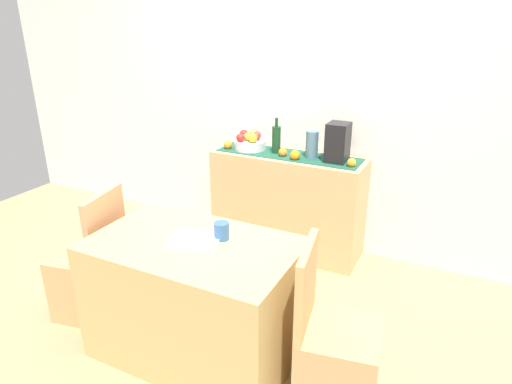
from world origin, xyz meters
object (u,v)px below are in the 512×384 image
Objects in this scene: sideboard_console at (287,203)px; coffee_maker at (338,143)px; wine_bottle at (276,139)px; dining_table at (196,298)px; coffee_cup at (222,231)px; open_book at (195,240)px; fruit_bowl at (250,145)px; chair_near_window at (92,278)px; chair_by_corner at (334,358)px; ceramic_vase at (312,145)px.

coffee_maker reaches higher than sideboard_console.
wine_bottle is 0.25× the size of dining_table.
coffee_cup is at bearing -79.15° from wine_bottle.
sideboard_console reaches higher than open_book.
open_book is at bearing -75.16° from fruit_bowl.
chair_near_window is at bearing 165.45° from open_book.
fruit_bowl is at bearing 71.41° from chair_near_window.
sideboard_console is at bearing 59.66° from chair_near_window.
coffee_cup is at bearing -69.36° from fruit_bowl.
dining_table is 0.45m from coffee_cup.
chair_by_corner is at bearing -0.19° from dining_table.
chair_by_corner is at bearing -72.05° from coffee_maker.
fruit_bowl reaches higher than dining_table.
wine_bottle reaches higher than dining_table.
dining_table is (0.13, -1.43, -0.61)m from wine_bottle.
coffee_maker is at bearing 78.66° from coffee_cup.
open_book is 0.16m from coffee_cup.
ceramic_vase is at bearing 115.14° from chair_by_corner.
dining_table is at bearing -138.09° from coffee_cup.
ceramic_vase is 1.44m from open_book.
coffee_maker reaches higher than open_book.
ceramic_vase reaches higher than fruit_bowl.
sideboard_console is 4.53× the size of open_book.
coffee_cup is (-0.26, -1.32, -0.22)m from coffee_maker.
coffee_cup is (0.12, 0.11, 0.42)m from dining_table.
chair_near_window is at bearing -173.67° from coffee_cup.
sideboard_console is 1.66m from chair_near_window.
fruit_bowl is 0.88× the size of coffee_maker.
wine_bottle reaches higher than sideboard_console.
fruit_bowl is at bearing 89.18° from open_book.
chair_by_corner reaches higher than open_book.
sideboard_console is at bearing -0.00° from wine_bottle.
dining_table is at bearing -97.18° from ceramic_vase.
chair_by_corner reaches higher than dining_table.
chair_by_corner is at bearing -58.74° from sideboard_console.
chair_near_window is at bearing -120.34° from sideboard_console.
chair_by_corner is (1.22, -1.43, -0.64)m from fruit_bowl.
chair_near_window is 1.00× the size of chair_by_corner.
ceramic_vase is at bearing 54.10° from chair_near_window.
wine_bottle is 0.97× the size of coffee_maker.
wine_bottle is 0.52m from coffee_maker.
chair_near_window is at bearing -116.90° from wine_bottle.
coffee_maker reaches higher than coffee_cup.
chair_near_window is at bearing 179.80° from dining_table.
coffee_cup is 0.11× the size of chair_by_corner.
fruit_bowl reaches higher than chair_by_corner.
chair_near_window is (-0.85, -0.02, -0.48)m from open_book.
wine_bottle is (0.24, 0.00, 0.07)m from fruit_bowl.
open_book is at bearing 1.12° from chair_near_window.
ceramic_vase is at bearing 82.82° from dining_table.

